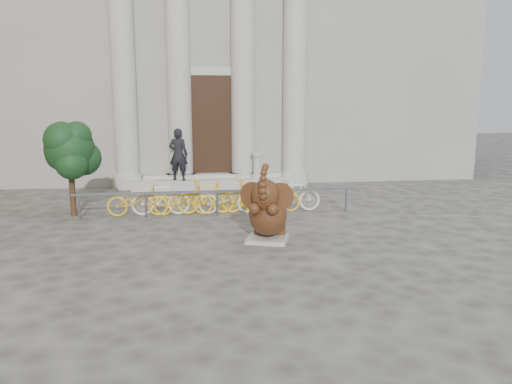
{
  "coord_description": "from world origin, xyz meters",
  "views": [
    {
      "loc": [
        -0.92,
        -9.38,
        3.18
      ],
      "look_at": [
        0.65,
        2.13,
        1.1
      ],
      "focal_mm": 35.0,
      "sensor_mm": 36.0,
      "label": 1
    }
  ],
  "objects": [
    {
      "name": "ground",
      "position": [
        0.0,
        0.0,
        0.0
      ],
      "size": [
        80.0,
        80.0,
        0.0
      ],
      "primitive_type": "plane",
      "color": "#474442",
      "rests_on": "ground"
    },
    {
      "name": "pedestrian",
      "position": [
        -1.28,
        9.05,
        1.32
      ],
      "size": [
        0.78,
        0.61,
        1.91
      ],
      "primitive_type": "imported",
      "rotation": [
        0.0,
        0.0,
        2.91
      ],
      "color": "black",
      "rests_on": "entrance_steps"
    },
    {
      "name": "classical_building",
      "position": [
        0.0,
        14.93,
        5.98
      ],
      "size": [
        22.0,
        10.7,
        12.0
      ],
      "color": "gray",
      "rests_on": "ground"
    },
    {
      "name": "elephant_statue",
      "position": [
        0.86,
        1.71,
        0.67
      ],
      "size": [
        1.23,
        1.46,
        1.85
      ],
      "rotation": [
        0.0,
        0.0,
        -0.31
      ],
      "color": "#A8A59E",
      "rests_on": "ground"
    },
    {
      "name": "tree",
      "position": [
        -4.16,
        5.05,
        1.87
      ],
      "size": [
        1.55,
        1.41,
        2.68
      ],
      "color": "#332114",
      "rests_on": "ground"
    },
    {
      "name": "balustrade_post",
      "position": [
        1.64,
        9.1,
        0.81
      ],
      "size": [
        0.4,
        0.4,
        0.97
      ],
      "color": "#A8A59E",
      "rests_on": "entrance_steps"
    },
    {
      "name": "entrance_steps",
      "position": [
        0.0,
        9.4,
        0.18
      ],
      "size": [
        6.0,
        1.2,
        0.36
      ],
      "primitive_type": "cube",
      "color": "#A8A59E",
      "rests_on": "ground"
    },
    {
      "name": "bike_rack",
      "position": [
        -0.14,
        4.83,
        0.5
      ],
      "size": [
        8.0,
        0.53,
        1.0
      ],
      "color": "slate",
      "rests_on": "ground"
    }
  ]
}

